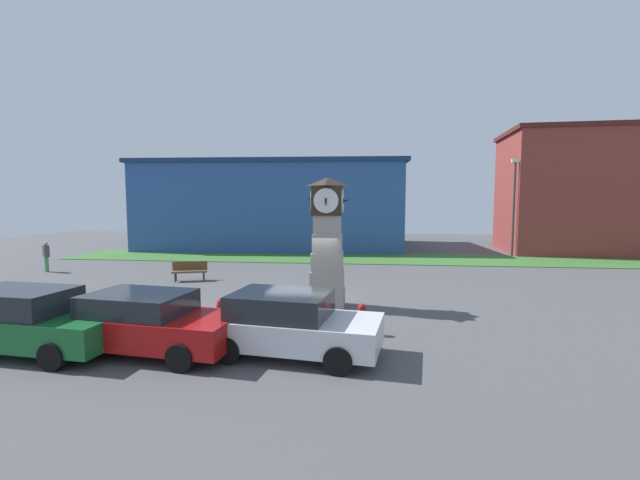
% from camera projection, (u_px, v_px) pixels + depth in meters
% --- Properties ---
extents(ground_plane, '(68.80, 68.80, 0.00)m').
position_uv_depth(ground_plane, '(305.00, 304.00, 15.73)').
color(ground_plane, '#4C4C4F').
extents(clock_tower, '(1.41, 1.31, 4.59)m').
position_uv_depth(clock_tower, '(327.00, 246.00, 15.09)').
color(clock_tower, '#9B968C').
rests_on(clock_tower, ground_plane).
extents(bollard_near_tower, '(0.29, 0.29, 0.94)m').
position_uv_depth(bollard_near_tower, '(222.00, 314.00, 12.50)').
color(bollard_near_tower, maroon).
rests_on(bollard_near_tower, ground_plane).
extents(bollard_mid_row, '(0.26, 0.26, 0.95)m').
position_uv_depth(bollard_mid_row, '(267.00, 317.00, 12.14)').
color(bollard_mid_row, '#333338').
rests_on(bollard_mid_row, ground_plane).
extents(bollard_far_row, '(0.31, 0.31, 1.08)m').
position_uv_depth(bollard_far_row, '(320.00, 314.00, 12.21)').
color(bollard_far_row, maroon).
rests_on(bollard_far_row, ground_plane).
extents(bollard_end_row, '(0.25, 0.25, 0.89)m').
position_uv_depth(bollard_end_row, '(362.00, 319.00, 12.08)').
color(bollard_end_row, maroon).
rests_on(bollard_end_row, ground_plane).
extents(car_navy_sedan, '(4.74, 2.23, 1.60)m').
position_uv_depth(car_navy_sedan, '(27.00, 321.00, 10.60)').
color(car_navy_sedan, '#19602D').
rests_on(car_navy_sedan, ground_plane).
extents(car_near_tower, '(4.59, 2.45, 1.50)m').
position_uv_depth(car_near_tower, '(148.00, 322.00, 10.61)').
color(car_near_tower, '#A51111').
rests_on(car_near_tower, ground_plane).
extents(car_by_building, '(4.45, 2.50, 1.54)m').
position_uv_depth(car_by_building, '(290.00, 323.00, 10.45)').
color(car_by_building, silver).
rests_on(car_by_building, ground_plane).
extents(bench, '(1.69, 1.01, 0.90)m').
position_uv_depth(bench, '(190.00, 270.00, 20.21)').
color(bench, brown).
rests_on(bench, ground_plane).
extents(pedestrian_crossing_lot, '(0.46, 0.43, 1.62)m').
position_uv_depth(pedestrian_crossing_lot, '(46.00, 255.00, 22.70)').
color(pedestrian_crossing_lot, '#338C4C').
rests_on(pedestrian_crossing_lot, ground_plane).
extents(street_lamp_near_road, '(0.50, 0.24, 6.56)m').
position_uv_depth(street_lamp_near_road, '(514.00, 201.00, 28.68)').
color(street_lamp_near_road, '#333338').
rests_on(street_lamp_near_road, ground_plane).
extents(warehouse_blue_far, '(21.06, 12.47, 6.82)m').
position_uv_depth(warehouse_blue_far, '(276.00, 205.00, 35.79)').
color(warehouse_blue_far, '#2D5193').
rests_on(warehouse_blue_far, ground_plane).
extents(storefront_low_left, '(12.80, 8.08, 8.84)m').
position_uv_depth(storefront_low_left, '(594.00, 192.00, 30.86)').
color(storefront_low_left, maroon).
rests_on(storefront_low_left, ground_plane).
extents(grass_verge_far, '(41.28, 5.29, 0.04)m').
position_uv_depth(grass_verge_far, '(381.00, 259.00, 27.85)').
color(grass_verge_far, '#386B2D').
rests_on(grass_verge_far, ground_plane).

